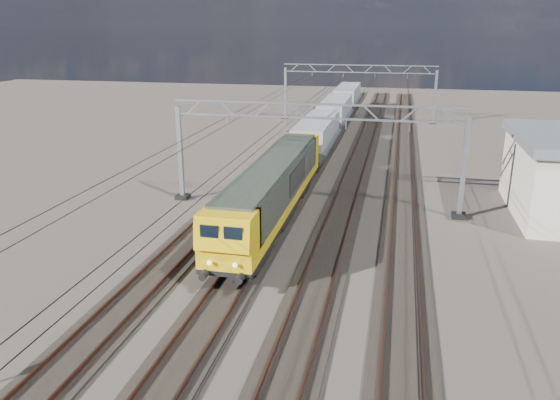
% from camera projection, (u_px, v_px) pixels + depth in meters
% --- Properties ---
extents(ground, '(160.00, 160.00, 0.00)m').
position_uv_depth(ground, '(303.00, 228.00, 33.53)').
color(ground, black).
rests_on(ground, ground).
extents(track_outer_west, '(2.60, 140.00, 0.30)m').
position_uv_depth(track_outer_west, '(211.00, 220.00, 34.73)').
color(track_outer_west, black).
rests_on(track_outer_west, ground).
extents(track_loco, '(2.60, 140.00, 0.30)m').
position_uv_depth(track_loco, '(272.00, 225.00, 33.91)').
color(track_loco, black).
rests_on(track_loco, ground).
extents(track_inner_east, '(2.60, 140.00, 0.30)m').
position_uv_depth(track_inner_east, '(336.00, 229.00, 33.10)').
color(track_inner_east, black).
rests_on(track_inner_east, ground).
extents(track_outer_east, '(2.60, 140.00, 0.30)m').
position_uv_depth(track_outer_east, '(403.00, 235.00, 32.28)').
color(track_outer_east, black).
rests_on(track_outer_east, ground).
extents(catenary_gantry_mid, '(19.90, 0.90, 7.11)m').
position_uv_depth(catenary_gantry_mid, '(315.00, 152.00, 36.04)').
color(catenary_gantry_mid, '#999EA6').
rests_on(catenary_gantry_mid, ground).
extents(catenary_gantry_far, '(19.90, 0.90, 7.11)m').
position_uv_depth(catenary_gantry_far, '(358.00, 90.00, 69.51)').
color(catenary_gantry_far, '#999EA6').
rests_on(catenary_gantry_far, ground).
extents(overhead_wires, '(12.03, 140.00, 0.53)m').
position_uv_depth(overhead_wires, '(324.00, 115.00, 39.20)').
color(overhead_wires, black).
rests_on(overhead_wires, ground).
extents(locomotive, '(2.76, 21.10, 3.62)m').
position_uv_depth(locomotive, '(273.00, 188.00, 33.65)').
color(locomotive, black).
rests_on(locomotive, ground).
extents(hopper_wagon_lead, '(3.38, 13.00, 3.25)m').
position_uv_depth(hopper_wagon_lead, '(317.00, 135.00, 50.13)').
color(hopper_wagon_lead, black).
rests_on(hopper_wagon_lead, ground).
extents(hopper_wagon_mid, '(3.38, 13.00, 3.25)m').
position_uv_depth(hopper_wagon_mid, '(335.00, 112.00, 63.33)').
color(hopper_wagon_mid, black).
rests_on(hopper_wagon_mid, ground).
extents(hopper_wagon_third, '(3.38, 13.00, 3.25)m').
position_uv_depth(hopper_wagon_third, '(347.00, 97.00, 76.53)').
color(hopper_wagon_third, black).
rests_on(hopper_wagon_third, ground).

